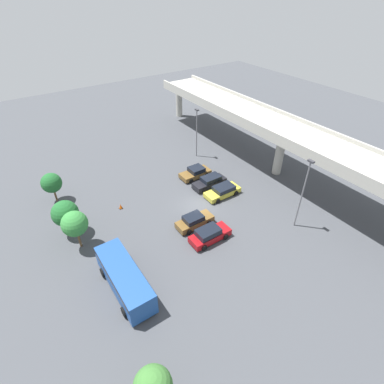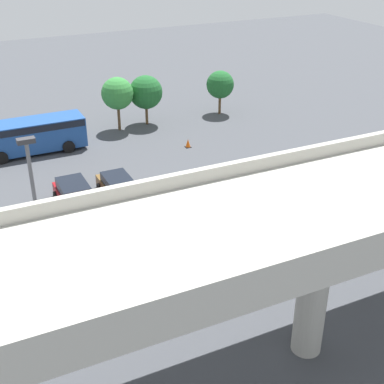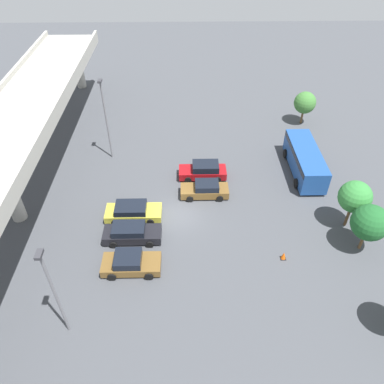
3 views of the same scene
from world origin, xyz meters
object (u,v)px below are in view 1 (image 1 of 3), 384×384
Objects in this scene: parked_car_0 at (196,173)px; parked_car_4 at (209,235)px; parked_car_3 at (194,221)px; lamp_post_near_aisle at (197,129)px; tree_front_left at (51,183)px; tree_front_centre at (65,213)px; tree_front_right at (75,224)px; lamp_post_mid_lot at (303,190)px; parked_car_2 at (223,191)px; parked_car_1 at (210,182)px; traffic_cone at (121,206)px; shuttle_bus at (124,277)px.

parked_car_0 is 12.87m from parked_car_4.
lamp_post_near_aisle reaches higher than parked_car_3.
parked_car_0 is 18.99m from tree_front_left.
parked_car_4 is 15.76m from tree_front_centre.
tree_front_centre is at bearing -173.46° from tree_front_right.
lamp_post_mid_lot is 25.73m from tree_front_centre.
parked_car_0 is 0.91× the size of parked_car_2.
parked_car_2 is at bearing 23.49° from parked_car_3.
parked_car_1 is 12.37m from traffic_cone.
tree_front_right reaches higher than parked_car_4.
parked_car_1 is 1.04× the size of tree_front_right.
tree_front_centre is (-3.97, -18.73, 2.22)m from parked_car_2.
parked_car_1 is 0.61× the size of lamp_post_near_aisle.
tree_front_centre is at bearing 151.05° from parked_car_3.
lamp_post_near_aisle is at bearing -126.05° from parked_car_0.
tree_front_left is 9.81m from tree_front_right.
parked_car_2 is 1.07× the size of tree_front_right.
parked_car_0 is 0.55× the size of shuttle_bus.
parked_car_3 is 9.71m from traffic_cone.
parked_car_4 is 11.15m from lamp_post_mid_lot.
parked_car_0 is 6.39× the size of traffic_cone.
lamp_post_mid_lot is at bearing 105.67° from parked_car_1.
lamp_post_near_aisle is (-17.06, 19.84, 3.04)m from shuttle_bus.
parked_car_4 is 19.38m from lamp_post_near_aisle.
parked_car_1 reaches higher than traffic_cone.
parked_car_2 is at bearing -161.05° from lamp_post_mid_lot.
parked_car_4 is (2.84, 0.04, 0.07)m from parked_car_3.
parked_car_2 is 1.22× the size of tree_front_left.
lamp_post_near_aisle reaches higher than tree_front_left.
lamp_post_mid_lot is (9.31, 3.20, 4.37)m from parked_car_2.
parked_car_1 is 1.06× the size of parked_car_3.
parked_car_4 is 10.24m from shuttle_bus.
parked_car_3 is at bearing -123.89° from lamp_post_mid_lot.
tree_front_centre reaches higher than parked_car_0.
tree_front_right reaches higher than traffic_cone.
lamp_post_near_aisle is at bearing 179.92° from lamp_post_mid_lot.
lamp_post_near_aisle is at bearing 54.35° from parked_car_3.
tree_front_left is at bearing -179.60° from tree_front_right.
lamp_post_mid_lot is at bearing -0.08° from lamp_post_near_aisle.
parked_car_1 is at bearing -22.75° from lamp_post_near_aisle.
tree_front_left is (-5.40, -18.09, 2.06)m from parked_car_0.
tree_front_centre reaches higher than tree_front_left.
lamp_post_near_aisle is 21.80m from tree_front_left.
lamp_post_mid_lot is at bearing 47.41° from traffic_cone.
parked_car_3 is 0.57× the size of lamp_post_near_aisle.
tree_front_left is at bearing -24.81° from parked_car_1.
lamp_post_mid_lot is 12.40× the size of traffic_cone.
parked_car_4 is at bearing -89.23° from parked_car_3.
parked_car_3 is 0.98× the size of tree_front_right.
lamp_post_mid_lot is at bearing -98.48° from shuttle_bus.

